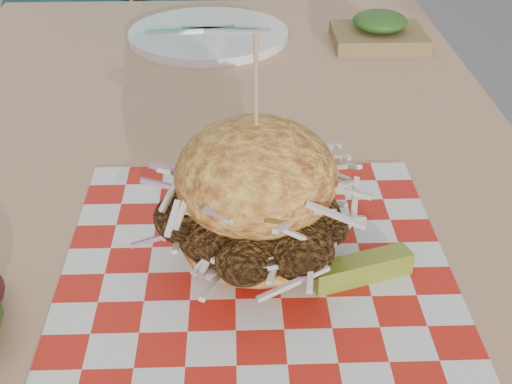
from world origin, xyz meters
TOP-DOWN VIEW (x-y plane):
  - patio_table at (0.35, 0.06)m, footprint 0.80×1.20m
  - patio_chair at (0.36, 0.96)m, footprint 0.48×0.48m
  - paper_liner at (0.41, -0.19)m, footprint 0.36×0.36m
  - sandwich at (0.41, -0.19)m, footprint 0.19×0.19m
  - pickle_spear at (0.50, -0.22)m, footprint 0.10×0.05m
  - place_setting at (0.35, 0.43)m, footprint 0.27×0.27m
  - kraft_tray at (0.63, 0.40)m, footprint 0.15×0.12m

SIDE VIEW (x-z plane):
  - patio_chair at x=0.36m, z-range 0.08..1.03m
  - patio_table at x=0.35m, z-range 0.30..1.05m
  - paper_liner at x=0.41m, z-range 0.75..0.75m
  - place_setting at x=0.35m, z-range 0.75..0.77m
  - pickle_spear at x=0.50m, z-range 0.75..0.77m
  - kraft_tray at x=0.63m, z-range 0.74..0.80m
  - sandwich at x=0.41m, z-range 0.70..0.92m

